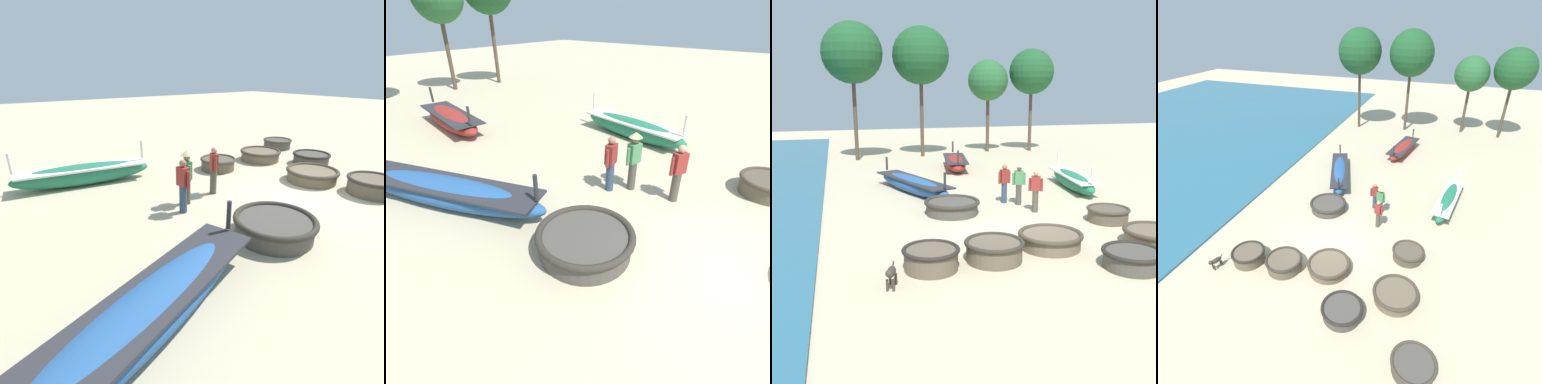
% 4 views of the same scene
% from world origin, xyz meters
% --- Properties ---
extents(ground_plane, '(80.00, 80.00, 0.00)m').
position_xyz_m(ground_plane, '(0.00, 0.00, 0.00)').
color(ground_plane, '#C6B793').
extents(coracle_front_left, '(2.05, 2.05, 0.53)m').
position_xyz_m(coracle_front_left, '(-1.20, 2.81, 0.29)').
color(coracle_front_left, '#4C473F').
rests_on(coracle_front_left, ground).
extents(coracle_nearest, '(1.47, 1.47, 0.50)m').
position_xyz_m(coracle_nearest, '(3.75, 0.40, 0.27)').
color(coracle_nearest, brown).
rests_on(coracle_nearest, ground).
extents(long_boat_ochre_hull, '(2.88, 5.62, 1.29)m').
position_xyz_m(long_boat_ochre_hull, '(-1.99, 6.69, 0.37)').
color(long_boat_ochre_hull, '#285693').
rests_on(long_boat_ochre_hull, ground).
extents(long_boat_red_hull, '(2.00, 4.78, 1.35)m').
position_xyz_m(long_boat_red_hull, '(1.35, 12.05, 0.39)').
color(long_boat_red_hull, maroon).
rests_on(long_boat_red_hull, ground).
extents(long_boat_blue_hull, '(1.65, 4.82, 1.39)m').
position_xyz_m(long_boat_blue_hull, '(5.19, 5.43, 0.40)').
color(long_boat_blue_hull, '#237551').
rests_on(long_boat_blue_hull, ground).
extents(fisherman_by_coracle, '(0.53, 0.26, 1.57)m').
position_xyz_m(fisherman_by_coracle, '(1.23, 3.85, 0.84)').
color(fisherman_by_coracle, '#2D425B').
rests_on(fisherman_by_coracle, ground).
extents(fisherman_crouching, '(0.48, 0.35, 1.57)m').
position_xyz_m(fisherman_crouching, '(1.85, 2.22, 0.84)').
color(fisherman_crouching, '#4C473D').
rests_on(fisherman_crouching, ground).
extents(fisherman_standing_right, '(0.52, 0.36, 1.67)m').
position_xyz_m(fisherman_standing_right, '(1.67, 3.41, 0.96)').
color(fisherman_standing_right, '#4C473D').
rests_on(fisherman_standing_right, ground).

